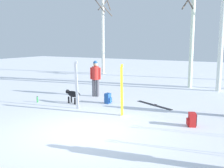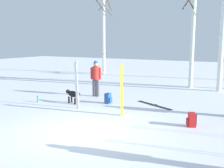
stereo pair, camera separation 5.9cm
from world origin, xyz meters
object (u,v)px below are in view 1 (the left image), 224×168
(ski_pair_planted_0, at_px, (122,90))
(ski_pair_lying_0, at_px, (154,105))
(birch_tree_1, at_px, (192,20))
(birch_tree_2, at_px, (223,13))
(dog, at_px, (72,94))
(water_bottle_0, at_px, (37,99))
(ski_pair_planted_1, at_px, (76,85))
(person_0, at_px, (95,76))
(backpack_1, at_px, (108,98))
(backpack_0, at_px, (192,120))
(birch_tree_0, at_px, (103,29))

(ski_pair_planted_0, height_order, ski_pair_lying_0, ski_pair_planted_0)
(birch_tree_1, height_order, birch_tree_2, birch_tree_2)
(dog, bearing_deg, water_bottle_0, -157.63)
(water_bottle_0, distance_m, birch_tree_1, 9.31)
(birch_tree_1, bearing_deg, ski_pair_planted_1, -111.50)
(person_0, height_order, backpack_1, person_0)
(person_0, relative_size, birch_tree_1, 0.23)
(birch_tree_1, relative_size, birch_tree_2, 0.95)
(ski_pair_lying_0, xyz_separation_m, backpack_1, (-1.84, -0.63, 0.20))
(dog, relative_size, backpack_1, 2.02)
(water_bottle_0, relative_size, birch_tree_1, 0.04)
(ski_pair_planted_1, bearing_deg, birch_tree_2, 56.74)
(dog, distance_m, ski_pair_lying_0, 3.47)
(backpack_1, bearing_deg, water_bottle_0, -154.88)
(backpack_1, bearing_deg, birch_tree_1, 69.61)
(person_0, height_order, birch_tree_2, birch_tree_2)
(dog, distance_m, ski_pair_planted_0, 2.84)
(backpack_1, bearing_deg, person_0, 141.10)
(ski_pair_planted_0, distance_m, ski_pair_lying_0, 2.27)
(birch_tree_1, bearing_deg, backpack_1, -110.39)
(person_0, bearing_deg, backpack_0, -25.85)
(person_0, height_order, birch_tree_1, birch_tree_1)
(ski_pair_planted_1, relative_size, birch_tree_2, 0.24)
(person_0, xyz_separation_m, dog, (-0.08, -1.73, -0.59))
(ski_pair_planted_1, height_order, birch_tree_0, birch_tree_0)
(person_0, relative_size, dog, 1.93)
(ski_pair_lying_0, distance_m, birch_tree_1, 6.34)
(person_0, distance_m, ski_pair_planted_1, 2.42)
(dog, xyz_separation_m, ski_pair_planted_1, (0.69, -0.62, 0.55))
(person_0, height_order, dog, person_0)
(backpack_1, xyz_separation_m, birch_tree_2, (3.72, 5.33, 3.81))
(birch_tree_1, xyz_separation_m, birch_tree_2, (1.59, -0.38, 0.25))
(backpack_0, height_order, birch_tree_2, birch_tree_2)
(water_bottle_0, bearing_deg, ski_pair_planted_0, -1.37)
(backpack_0, bearing_deg, backpack_1, 159.27)
(birch_tree_2, bearing_deg, water_bottle_0, -134.40)
(dog, distance_m, backpack_0, 5.22)
(birch_tree_0, distance_m, birch_tree_1, 8.48)
(ski_pair_planted_1, xyz_separation_m, water_bottle_0, (-2.13, 0.03, -0.80))
(person_0, xyz_separation_m, birch_tree_2, (4.98, 4.32, 3.05))
(dog, relative_size, ski_pair_lying_0, 0.49)
(dog, distance_m, birch_tree_0, 11.19)
(backpack_1, xyz_separation_m, birch_tree_0, (-5.65, 9.11, 3.37))
(water_bottle_0, bearing_deg, ski_pair_lying_0, 22.67)
(ski_pair_planted_0, xyz_separation_m, ski_pair_planted_1, (-2.02, 0.07, 0.02))
(ski_pair_lying_0, relative_size, birch_tree_2, 0.24)
(backpack_0, height_order, water_bottle_0, backpack_0)
(ski_pair_planted_1, distance_m, birch_tree_0, 11.87)
(backpack_0, bearing_deg, dog, 171.87)
(water_bottle_0, relative_size, birch_tree_0, 0.04)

